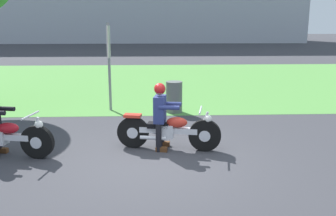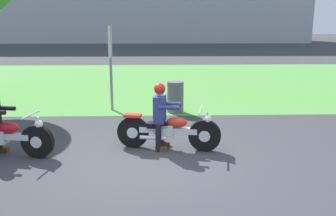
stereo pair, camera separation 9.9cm
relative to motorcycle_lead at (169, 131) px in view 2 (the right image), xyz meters
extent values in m
plane|color=#38383D|center=(-0.33, -0.73, -0.41)|extent=(120.00, 120.00, 0.00)
cube|color=#549342|center=(-0.33, 8.80, -0.40)|extent=(60.00, 12.00, 0.01)
cylinder|color=black|center=(0.75, -0.14, -0.07)|extent=(0.69, 0.25, 0.68)
cylinder|color=silver|center=(0.75, -0.14, -0.07)|extent=(0.26, 0.18, 0.24)
cylinder|color=black|center=(-0.76, 0.15, -0.07)|extent=(0.69, 0.25, 0.68)
cylinder|color=silver|center=(-0.76, 0.15, -0.07)|extent=(0.26, 0.18, 0.24)
cube|color=silver|center=(-0.01, 0.00, 0.01)|extent=(1.23, 0.37, 0.12)
cube|color=silver|center=(-0.05, 0.01, -0.01)|extent=(0.36, 0.30, 0.28)
ellipsoid|color=red|center=(0.17, -0.03, 0.19)|extent=(0.48, 0.32, 0.22)
cube|color=black|center=(-0.22, 0.04, 0.11)|extent=(0.48, 0.32, 0.10)
cube|color=red|center=(-0.76, 0.15, 0.30)|extent=(0.39, 0.26, 0.06)
cylinder|color=silver|center=(0.70, -0.13, 0.18)|extent=(0.26, 0.10, 0.53)
cylinder|color=silver|center=(0.65, -0.12, 0.47)|extent=(0.16, 0.65, 0.04)
sphere|color=white|center=(0.81, -0.15, 0.29)|extent=(0.16, 0.16, 0.16)
cylinder|color=silver|center=(-0.33, -0.08, -0.13)|extent=(0.56, 0.18, 0.08)
cylinder|color=black|center=(-0.15, 0.21, -0.11)|extent=(0.12, 0.12, 0.59)
cube|color=#593319|center=(-0.09, 0.20, -0.36)|extent=(0.25, 0.14, 0.10)
cylinder|color=black|center=(-0.22, -0.14, -0.11)|extent=(0.12, 0.12, 0.59)
cube|color=#593319|center=(-0.16, -0.15, -0.36)|extent=(0.25, 0.14, 0.10)
cube|color=navy|center=(-0.18, 0.04, 0.46)|extent=(0.29, 0.41, 0.56)
cylinder|color=navy|center=(0.07, 0.16, 0.54)|extent=(0.43, 0.17, 0.09)
cylinder|color=navy|center=(0.00, -0.17, 0.54)|extent=(0.43, 0.17, 0.09)
sphere|color=tan|center=(-0.18, 0.04, 0.86)|extent=(0.20, 0.20, 0.20)
sphere|color=#B21919|center=(-0.18, 0.04, 0.89)|extent=(0.24, 0.24, 0.24)
cylinder|color=black|center=(-2.62, -0.42, -0.07)|extent=(0.68, 0.24, 0.67)
cylinder|color=silver|center=(-2.62, -0.42, -0.07)|extent=(0.26, 0.18, 0.24)
cube|color=silver|center=(-3.38, -0.27, 0.01)|extent=(1.24, 0.37, 0.12)
ellipsoid|color=#B2141E|center=(-3.20, -0.31, 0.19)|extent=(0.48, 0.32, 0.22)
cylinder|color=silver|center=(-2.66, -0.41, 0.18)|extent=(0.26, 0.10, 0.53)
cylinder|color=silver|center=(-2.71, -0.40, 0.47)|extent=(0.16, 0.65, 0.04)
sphere|color=white|center=(-2.56, -0.43, 0.29)|extent=(0.16, 0.16, 0.16)
cube|color=#593319|center=(-3.46, -0.07, -0.36)|extent=(0.25, 0.14, 0.10)
cylinder|color=black|center=(-3.30, -0.11, 0.54)|extent=(0.43, 0.17, 0.09)
cylinder|color=#595E5B|center=(0.30, 3.22, 0.05)|extent=(0.48, 0.48, 0.92)
cylinder|color=gray|center=(-1.60, 3.57, 0.89)|extent=(0.08, 0.08, 2.60)
cube|color=silver|center=(-1.60, 3.57, 1.64)|extent=(0.04, 0.60, 0.90)
camera|label=1|loc=(-0.34, -7.59, 2.31)|focal=40.27mm
camera|label=2|loc=(-0.24, -7.59, 2.31)|focal=40.27mm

